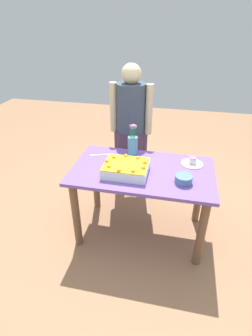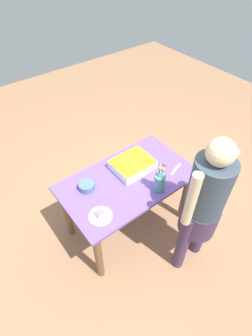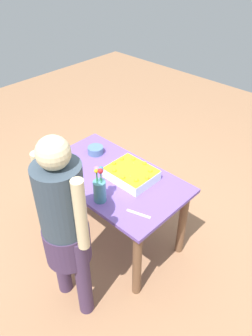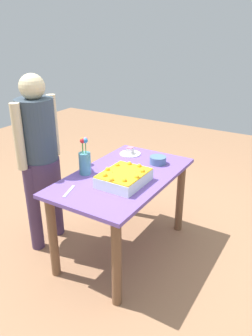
% 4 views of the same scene
% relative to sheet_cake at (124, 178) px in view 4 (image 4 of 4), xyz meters
% --- Properties ---
extents(ground_plane, '(8.00, 8.00, 0.00)m').
position_rel_sheet_cake_xyz_m(ground_plane, '(-0.13, -0.09, -0.77)').
color(ground_plane, '#9C6F4E').
extents(dining_table, '(1.24, 0.72, 0.72)m').
position_rel_sheet_cake_xyz_m(dining_table, '(-0.13, -0.09, -0.18)').
color(dining_table, '#6E4FA6').
rests_on(dining_table, ground_plane).
extents(sheet_cake, '(0.37, 0.30, 0.11)m').
position_rel_sheet_cake_xyz_m(sheet_cake, '(0.00, 0.00, 0.00)').
color(sheet_cake, white).
rests_on(sheet_cake, dining_table).
extents(serving_plate_with_slice, '(0.19, 0.19, 0.07)m').
position_rel_sheet_cake_xyz_m(serving_plate_with_slice, '(-0.55, -0.28, -0.03)').
color(serving_plate_with_slice, white).
rests_on(serving_plate_with_slice, dining_table).
extents(cake_knife, '(0.18, 0.07, 0.00)m').
position_rel_sheet_cake_xyz_m(cake_knife, '(0.32, -0.27, -0.05)').
color(cake_knife, silver).
rests_on(cake_knife, dining_table).
extents(flower_vase, '(0.09, 0.09, 0.30)m').
position_rel_sheet_cake_xyz_m(flower_vase, '(0.01, -0.36, 0.06)').
color(flower_vase, teal).
rests_on(flower_vase, dining_table).
extents(fruit_bowl, '(0.14, 0.14, 0.06)m').
position_rel_sheet_cake_xyz_m(fruit_bowl, '(-0.48, 0.04, -0.02)').
color(fruit_bowl, slate).
rests_on(fruit_bowl, dining_table).
extents(person_standing, '(0.45, 0.31, 1.49)m').
position_rel_sheet_cake_xyz_m(person_standing, '(0.11, -0.75, 0.08)').
color(person_standing, '#443051').
rests_on(person_standing, ground_plane).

